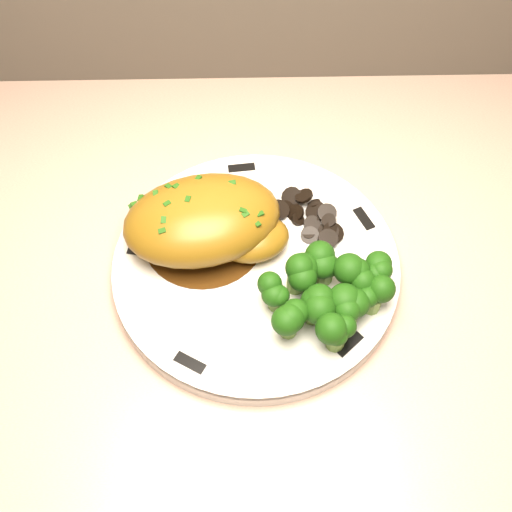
{
  "coord_description": "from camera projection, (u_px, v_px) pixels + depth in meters",
  "views": [
    {
      "loc": [
        -0.26,
        1.38,
        1.41
      ],
      "look_at": [
        -0.25,
        1.71,
        0.92
      ],
      "focal_mm": 45.0,
      "sensor_mm": 36.0,
      "label": 1
    }
  ],
  "objects": [
    {
      "name": "gravy_pool",
      "position": [
        204.0,
        238.0,
        0.6
      ],
      "size": [
        0.11,
        0.11,
        0.0
      ],
      "primitive_type": "cylinder",
      "color": "#3C210A",
      "rests_on": "plate"
    },
    {
      "name": "rim_accent_0",
      "position": [
        364.0,
        219.0,
        0.62
      ],
      "size": [
        0.02,
        0.03,
        0.0
      ],
      "primitive_type": "cube",
      "rotation": [
        0.0,
        0.0,
        1.99
      ],
      "color": "black",
      "rests_on": "plate"
    },
    {
      "name": "chicken_breast",
      "position": [
        208.0,
        222.0,
        0.58
      ],
      "size": [
        0.17,
        0.13,
        0.06
      ],
      "rotation": [
        0.0,
        0.0,
        0.22
      ],
      "color": "#875E17",
      "rests_on": "plate"
    },
    {
      "name": "mushroom_pile",
      "position": [
        299.0,
        222.0,
        0.61
      ],
      "size": [
        0.08,
        0.06,
        0.02
      ],
      "color": "black",
      "rests_on": "plate"
    },
    {
      "name": "rim_accent_1",
      "position": [
        242.0,
        168.0,
        0.65
      ],
      "size": [
        0.03,
        0.01,
        0.0
      ],
      "primitive_type": "cube",
      "rotation": [
        0.0,
        0.0,
        3.25
      ],
      "color": "black",
      "rests_on": "plate"
    },
    {
      "name": "rim_accent_4",
      "position": [
        349.0,
        344.0,
        0.54
      ],
      "size": [
        0.03,
        0.03,
        0.0
      ],
      "primitive_type": "cube",
      "rotation": [
        0.0,
        0.0,
        7.02
      ],
      "color": "black",
      "rests_on": "plate"
    },
    {
      "name": "broccoli_florets",
      "position": [
        330.0,
        295.0,
        0.55
      ],
      "size": [
        0.12,
        0.09,
        0.04
      ],
      "rotation": [
        0.0,
        0.0,
        0.27
      ],
      "color": "olive",
      "rests_on": "plate"
    },
    {
      "name": "rim_accent_3",
      "position": [
        190.0,
        363.0,
        0.53
      ],
      "size": [
        0.03,
        0.02,
        0.0
      ],
      "primitive_type": "cube",
      "rotation": [
        0.0,
        0.0,
        5.76
      ],
      "color": "black",
      "rests_on": "plate"
    },
    {
      "name": "rim_accent_2",
      "position": [
        136.0,
        243.0,
        0.6
      ],
      "size": [
        0.02,
        0.03,
        0.0
      ],
      "primitive_type": "cube",
      "rotation": [
        0.0,
        0.0,
        4.51
      ],
      "color": "black",
      "rests_on": "plate"
    },
    {
      "name": "plate",
      "position": [
        256.0,
        267.0,
        0.6
      ],
      "size": [
        0.27,
        0.27,
        0.02
      ],
      "primitive_type": "cylinder",
      "rotation": [
        0.0,
        0.0,
        -0.02
      ],
      "color": "silver",
      "rests_on": "counter"
    }
  ]
}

